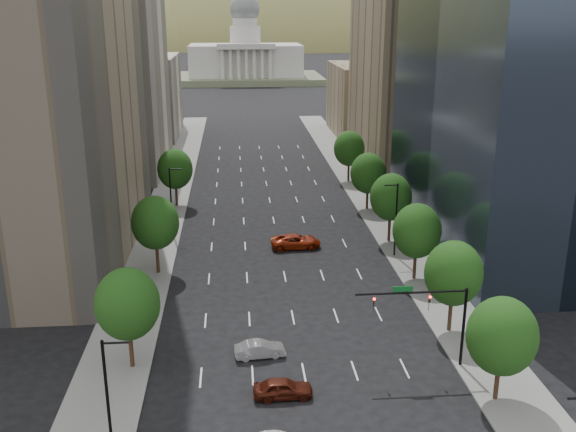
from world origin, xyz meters
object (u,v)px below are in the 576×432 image
object	(u,v)px
traffic_signal	(435,310)
car_red_far	(296,241)
car_maroon	(283,388)
capitol	(246,60)
car_silver	(260,349)

from	to	relation	value
traffic_signal	car_red_far	size ratio (longest dim) A/B	1.49
traffic_signal	car_maroon	distance (m)	13.64
car_maroon	car_red_far	distance (m)	32.37
car_red_far	traffic_signal	bearing A→B (deg)	-167.22
capitol	car_red_far	bearing A→B (deg)	-89.38
car_maroon	capitol	bearing A→B (deg)	-1.29
car_red_far	capitol	bearing A→B (deg)	-2.98
car_maroon	car_red_far	size ratio (longest dim) A/B	0.74
capitol	car_silver	bearing A→B (deg)	-90.91
car_maroon	car_red_far	xyz separation A→B (m)	(4.01, 32.12, 0.08)
traffic_signal	car_silver	bearing A→B (deg)	168.40
car_maroon	car_silver	size ratio (longest dim) A/B	1.06
traffic_signal	car_maroon	bearing A→B (deg)	-165.28
traffic_signal	car_red_far	xyz separation A→B (m)	(-8.47, 28.84, -4.32)
car_maroon	car_silver	bearing A→B (deg)	12.89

